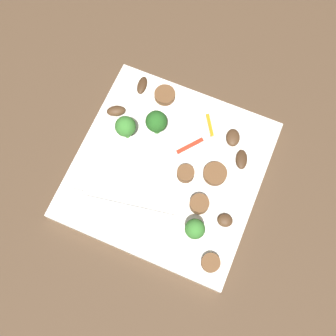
{
  "coord_description": "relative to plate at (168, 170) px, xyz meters",
  "views": [
    {
      "loc": [
        -0.08,
        0.18,
        0.61
      ],
      "look_at": [
        0.0,
        0.0,
        0.02
      ],
      "focal_mm": 44.45,
      "sensor_mm": 36.0,
      "label": 1
    }
  ],
  "objects": [
    {
      "name": "ground_plane",
      "position": [
        0.0,
        0.0,
        -0.01
      ],
      "size": [
        1.4,
        1.4,
        0.0
      ],
      "primitive_type": "plane",
      "color": "#4C3826"
    },
    {
      "name": "plate",
      "position": [
        0.0,
        0.0,
        0.0
      ],
      "size": [
        0.28,
        0.28,
        0.02
      ],
      "primitive_type": "cube",
      "color": "white",
      "rests_on": "ground_plane"
    },
    {
      "name": "fork",
      "position": [
        0.06,
        0.08,
        0.01
      ],
      "size": [
        0.18,
        0.04,
        0.0
      ],
      "rotation": [
        0.0,
        0.0,
        0.18
      ],
      "color": "silver",
      "rests_on": "plate"
    },
    {
      "name": "broccoli_floret_0",
      "position": [
        -0.07,
        0.08,
        0.03
      ],
      "size": [
        0.03,
        0.03,
        0.04
      ],
      "color": "#408630",
      "rests_on": "plate"
    },
    {
      "name": "broccoli_floret_1",
      "position": [
        0.04,
        -0.05,
        0.04
      ],
      "size": [
        0.03,
        0.03,
        0.05
      ],
      "color": "#296420",
      "rests_on": "plate"
    },
    {
      "name": "broccoli_floret_2",
      "position": [
        0.08,
        -0.02,
        0.04
      ],
      "size": [
        0.03,
        0.03,
        0.05
      ],
      "color": "#408630",
      "rests_on": "plate"
    },
    {
      "name": "sausage_slice_0",
      "position": [
        -0.11,
        0.11,
        0.01
      ],
      "size": [
        0.03,
        0.03,
        0.01
      ],
      "primitive_type": "cylinder",
      "rotation": [
        0.0,
        0.0,
        1.57
      ],
      "color": "brown",
      "rests_on": "plate"
    },
    {
      "name": "sausage_slice_1",
      "position": [
        -0.06,
        0.04,
        0.02
      ],
      "size": [
        0.04,
        0.04,
        0.02
      ],
      "primitive_type": "cylinder",
      "rotation": [
        0.0,
        0.0,
        1.23
      ],
      "color": "brown",
      "rests_on": "plate"
    },
    {
      "name": "sausage_slice_2",
      "position": [
        -0.03,
        0.0,
        0.02
      ],
      "size": [
        0.04,
        0.04,
        0.01
      ],
      "primitive_type": "cylinder",
      "rotation": [
        0.0,
        0.0,
        0.49
      ],
      "color": "brown",
      "rests_on": "plate"
    },
    {
      "name": "sausage_slice_3",
      "position": [
        0.05,
        -0.11,
        0.01
      ],
      "size": [
        0.04,
        0.04,
        0.01
      ],
      "primitive_type": "cylinder",
      "rotation": [
        0.0,
        0.0,
        1.48
      ],
      "color": "brown",
      "rests_on": "plate"
    },
    {
      "name": "sausage_slice_4",
      "position": [
        -0.07,
        -0.02,
        0.01
      ],
      "size": [
        0.05,
        0.05,
        0.01
      ],
      "primitive_type": "cylinder",
      "rotation": [
        0.0,
        0.0,
        1.14
      ],
      "color": "brown",
      "rests_on": "plate"
    },
    {
      "name": "mushroom_0",
      "position": [
        -0.11,
        0.04,
        0.01
      ],
      "size": [
        0.03,
        0.03,
        0.01
      ],
      "primitive_type": "ellipsoid",
      "rotation": [
        0.0,
        0.0,
        3.42
      ],
      "color": "#4C331E",
      "rests_on": "plate"
    },
    {
      "name": "mushroom_1",
      "position": [
        -0.1,
        -0.05,
        0.01
      ],
      "size": [
        0.03,
        0.04,
        0.01
      ],
      "primitive_type": "ellipsoid",
      "rotation": [
        0.0,
        0.0,
        1.88
      ],
      "color": "#422B19",
      "rests_on": "plate"
    },
    {
      "name": "mushroom_2",
      "position": [
        0.11,
        -0.05,
        0.02
      ],
      "size": [
        0.03,
        0.03,
        0.01
      ],
      "primitive_type": "ellipsoid",
      "rotation": [
        0.0,
        0.0,
        0.52
      ],
      "color": "#4C331E",
      "rests_on": "plate"
    },
    {
      "name": "mushroom_3",
      "position": [
        0.09,
        -0.11,
        0.01
      ],
      "size": [
        0.02,
        0.03,
        0.01
      ],
      "primitive_type": "ellipsoid",
      "rotation": [
        0.0,
        0.0,
        4.87
      ],
      "color": "#422B19",
      "rests_on": "plate"
    },
    {
      "name": "mushroom_4",
      "position": [
        -0.07,
        -0.08,
        0.01
      ],
      "size": [
        0.03,
        0.03,
        0.01
      ],
      "primitive_type": "ellipsoid",
      "rotation": [
        0.0,
        0.0,
        1.85
      ],
      "color": "#4C331E",
      "rests_on": "plate"
    },
    {
      "name": "pepper_strip_0",
      "position": [
        -0.03,
        -0.09,
        0.01
      ],
      "size": [
        0.02,
        0.03,
        0.0
      ],
      "primitive_type": "cube",
      "rotation": [
        0.0,
        0.0,
        5.28
      ],
      "color": "orange",
      "rests_on": "plate"
    },
    {
      "name": "pepper_strip_1",
      "position": [
        -0.02,
        -0.05,
        0.01
      ],
      "size": [
        0.03,
        0.04,
        0.0
      ],
      "primitive_type": "cube",
      "rotation": [
        0.0,
        0.0,
        0.9
      ],
      "color": "red",
      "rests_on": "plate"
    }
  ]
}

